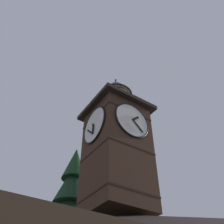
{
  "coord_description": "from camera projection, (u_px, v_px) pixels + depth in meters",
  "views": [
    {
      "loc": [
        8.12,
        8.18,
        2.21
      ],
      "look_at": [
        1.34,
        -2.03,
        12.79
      ],
      "focal_mm": 41.75,
      "sensor_mm": 36.0,
      "label": 1
    }
  ],
  "objects": [
    {
      "name": "clock_tower",
      "position": [
        117.0,
        143.0,
        15.32
      ],
      "size": [
        3.74,
        3.74,
        9.84
      ],
      "color": "#422B1E",
      "rests_on": "building_main"
    },
    {
      "name": "flying_bird_low",
      "position": [
        144.0,
        115.0,
        24.79
      ],
      "size": [
        0.29,
        0.75,
        0.16
      ],
      "color": "black"
    }
  ]
}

